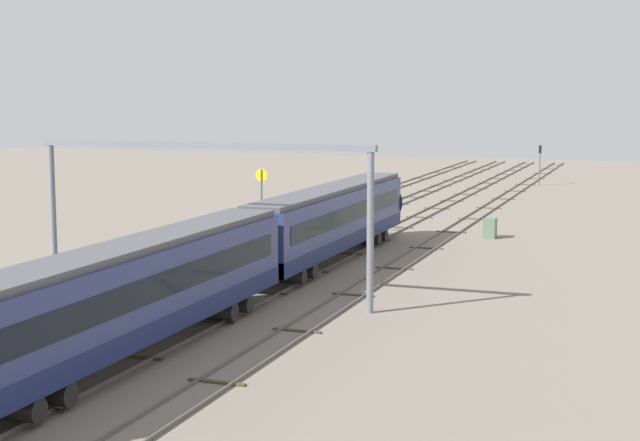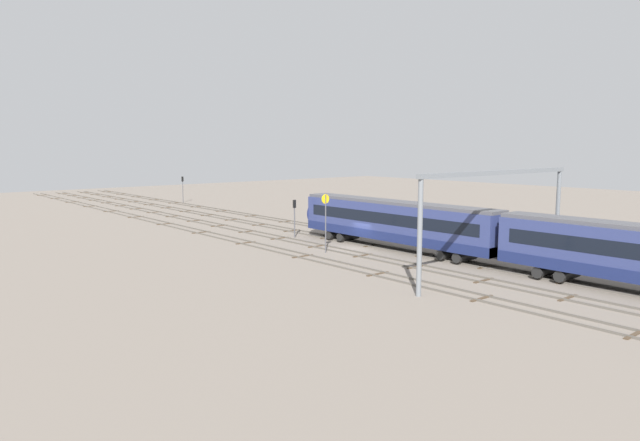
{
  "view_description": "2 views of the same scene",
  "coord_description": "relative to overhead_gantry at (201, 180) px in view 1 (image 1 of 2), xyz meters",
  "views": [
    {
      "loc": [
        -62.19,
        -22.78,
        11.04
      ],
      "look_at": [
        2.81,
        0.6,
        1.87
      ],
      "focal_mm": 53.93,
      "sensor_mm": 36.0,
      "label": 1
    },
    {
      "loc": [
        -42.14,
        40.06,
        10.37
      ],
      "look_at": [
        4.58,
        0.98,
        2.49
      ],
      "focal_mm": 32.36,
      "sensor_mm": 36.0,
      "label": 2
    }
  ],
  "objects": [
    {
      "name": "ground_plane",
      "position": [
        16.56,
        -0.34,
        -6.47
      ],
      "size": [
        204.2,
        204.2,
        0.0
      ],
      "primitive_type": "plane",
      "color": "slate"
    },
    {
      "name": "track_near_foreground",
      "position": [
        16.56,
        -7.3,
        -6.39
      ],
      "size": [
        188.2,
        2.4,
        0.16
      ],
      "color": "#59544C",
      "rests_on": "ground"
    },
    {
      "name": "track_with_train",
      "position": [
        16.56,
        -2.66,
        -6.4
      ],
      "size": [
        188.2,
        2.4,
        0.16
      ],
      "color": "#59544C",
      "rests_on": "ground"
    },
    {
      "name": "track_middle",
      "position": [
        16.56,
        1.98,
        -6.4
      ],
      "size": [
        188.2,
        2.4,
        0.16
      ],
      "color": "#59544C",
      "rests_on": "ground"
    },
    {
      "name": "track_second_far",
      "position": [
        16.56,
        6.62,
        -6.39
      ],
      "size": [
        188.2,
        2.4,
        0.16
      ],
      "color": "#59544C",
      "rests_on": "ground"
    },
    {
      "name": "overhead_gantry",
      "position": [
        0.0,
        0.0,
        0.0
      ],
      "size": [
        0.4,
        19.37,
        8.5
      ],
      "color": "slate",
      "rests_on": "ground"
    },
    {
      "name": "speed_sign_near_foreground",
      "position": [
        16.65,
        3.69,
        -2.77
      ],
      "size": [
        0.14,
        0.92,
        5.75
      ],
      "color": "#4C4C51",
      "rests_on": "ground"
    },
    {
      "name": "signal_light_trackside_approach",
      "position": [
        26.2,
        0.2,
        -3.63
      ],
      "size": [
        0.31,
        0.32,
        4.32
      ],
      "color": "#4C4C51",
      "rests_on": "ground"
    },
    {
      "name": "signal_light_trackside_departure",
      "position": [
        72.11,
        -8.95,
        -3.33
      ],
      "size": [
        0.31,
        0.32,
        4.81
      ],
      "color": "#4C4C51",
      "rests_on": "ground"
    },
    {
      "name": "relay_cabinet",
      "position": [
        27.48,
        -10.72,
        -5.7
      ],
      "size": [
        1.18,
        0.89,
        1.54
      ],
      "color": "#597259",
      "rests_on": "ground"
    }
  ]
}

